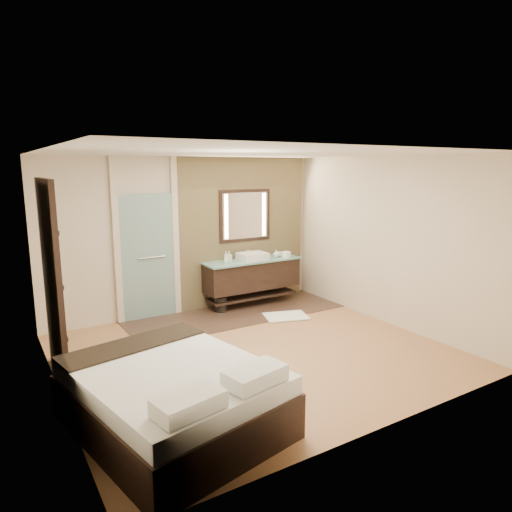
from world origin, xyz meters
TOP-DOWN VIEW (x-y plane):
  - floor at (0.00, 0.00)m, footprint 5.00×5.00m
  - tile_strip at (0.60, 1.60)m, footprint 3.80×1.30m
  - stone_wall at (1.10, 2.21)m, footprint 2.60×0.08m
  - vanity at (1.10, 1.92)m, footprint 1.85×0.55m
  - mirror_unit at (1.10, 2.16)m, footprint 1.06×0.04m
  - frosted_door at (-0.75, 2.20)m, footprint 1.10×0.12m
  - shoji_partition at (-2.43, 0.60)m, footprint 0.06×1.20m
  - bed at (-1.65, -1.16)m, footprint 1.98×2.30m
  - bath_mat at (1.23, 1.01)m, footprint 0.84×0.69m
  - waste_bin at (0.41, 1.85)m, footprint 0.28×0.28m
  - tissue_box at (1.78, 1.80)m, footprint 0.15×0.15m
  - soap_bottle_a at (0.56, 1.91)m, footprint 0.08×0.08m
  - soap_bottle_b at (0.67, 2.00)m, footprint 0.09×0.10m
  - soap_bottle_c at (1.61, 1.88)m, footprint 0.13×0.13m
  - cup at (1.69, 1.91)m, footprint 0.14×0.14m

SIDE VIEW (x-z plane):
  - floor at x=0.00m, z-range 0.00..0.00m
  - tile_strip at x=0.60m, z-range 0.00..0.01m
  - bath_mat at x=1.23m, z-range 0.01..0.03m
  - waste_bin at x=0.41m, z-range 0.00..0.28m
  - bed at x=-1.65m, z-range -0.07..0.71m
  - vanity at x=1.10m, z-range 0.14..1.02m
  - cup at x=1.69m, z-range 0.86..0.95m
  - tissue_box at x=1.78m, z-range 0.86..0.97m
  - soap_bottle_c at x=1.61m, z-range 0.86..1.00m
  - soap_bottle_b at x=0.67m, z-range 0.86..1.05m
  - soap_bottle_a at x=0.56m, z-range 0.86..1.07m
  - frosted_door at x=-0.75m, z-range -0.21..2.49m
  - shoji_partition at x=-2.43m, z-range 0.01..2.41m
  - stone_wall at x=1.10m, z-range 0.00..2.70m
  - mirror_unit at x=1.10m, z-range 1.17..2.13m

